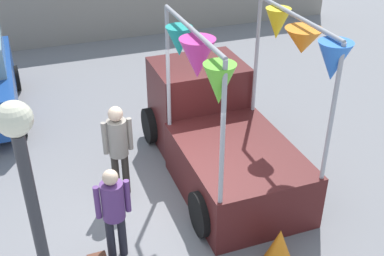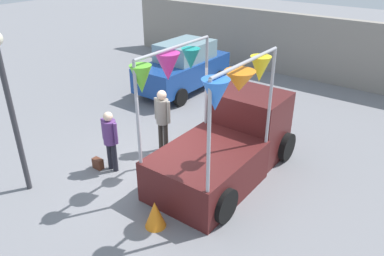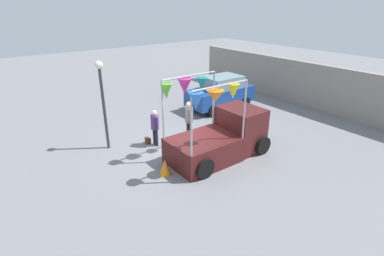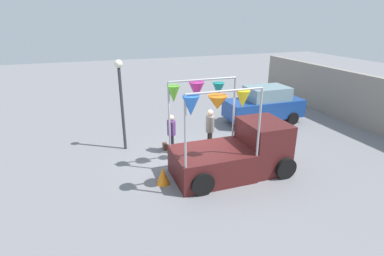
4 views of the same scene
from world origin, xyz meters
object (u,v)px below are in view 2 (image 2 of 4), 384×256
handbag (98,164)px  street_lamp (7,92)px  person_customer (110,136)px  folded_kite_bundle_tangerine (155,214)px  parked_car (184,67)px  person_vendor (162,115)px  vendor_truck (229,139)px

handbag → street_lamp: street_lamp is taller
person_customer → folded_kite_bundle_tangerine: person_customer is taller
parked_car → street_lamp: street_lamp is taller
person_vendor → handbag: 2.09m
parked_car → handbag: (1.68, -5.78, -0.80)m
person_customer → street_lamp: bearing=-119.6°
vendor_truck → handbag: bearing=-144.5°
folded_kite_bundle_tangerine → person_customer: bearing=157.4°
person_customer → person_vendor: person_vendor is taller
vendor_truck → handbag: (-2.72, -1.94, -0.76)m
person_vendor → person_customer: bearing=-105.4°
parked_car → folded_kite_bundle_tangerine: parked_car is taller
person_vendor → street_lamp: bearing=-113.4°
handbag → street_lamp: bearing=-112.6°
street_lamp → folded_kite_bundle_tangerine: street_lamp is taller
folded_kite_bundle_tangerine → person_vendor: bearing=127.4°
vendor_truck → person_customer: bearing=-143.7°
handbag → person_customer: bearing=29.7°
vendor_truck → folded_kite_bundle_tangerine: bearing=-91.7°
street_lamp → folded_kite_bundle_tangerine: bearing=13.7°
folded_kite_bundle_tangerine → parked_car: bearing=123.5°
parked_car → street_lamp: (1.03, -7.33, 1.50)m
person_vendor → vendor_truck: bearing=6.9°
vendor_truck → person_customer: size_ratio=2.56×
person_vendor → parked_car: bearing=120.9°
handbag → folded_kite_bundle_tangerine: size_ratio=0.47×
vendor_truck → folded_kite_bundle_tangerine: vendor_truck is taller
vendor_truck → person_customer: (-2.37, -1.74, 0.07)m
vendor_truck → parked_car: 5.84m
person_customer → handbag: bearing=-150.3°
street_lamp → folded_kite_bundle_tangerine: (3.29, 0.80, -2.14)m
street_lamp → parked_car: bearing=98.0°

